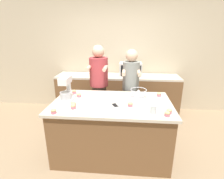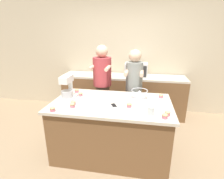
% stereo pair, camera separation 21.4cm
% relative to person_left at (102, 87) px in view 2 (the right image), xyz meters
% --- Properties ---
extents(ground_plane, '(16.00, 16.00, 0.00)m').
position_rel_person_left_xyz_m(ground_plane, '(0.31, -0.75, -0.87)').
color(ground_plane, '#937A5B').
extents(back_wall, '(10.00, 0.06, 2.70)m').
position_rel_person_left_xyz_m(back_wall, '(0.31, 1.11, 0.48)').
color(back_wall, beige).
rests_on(back_wall, ground_plane).
extents(island_counter, '(1.77, 1.03, 0.89)m').
position_rel_person_left_xyz_m(island_counter, '(0.31, -0.75, -0.43)').
color(island_counter, brown).
rests_on(island_counter, ground_plane).
extents(back_counter, '(2.80, 0.60, 0.92)m').
position_rel_person_left_xyz_m(back_counter, '(0.31, 0.76, -0.41)').
color(back_counter, brown).
rests_on(back_counter, ground_plane).
extents(person_left, '(0.36, 0.51, 1.66)m').
position_rel_person_left_xyz_m(person_left, '(0.00, 0.00, 0.00)').
color(person_left, brown).
rests_on(person_left, ground_plane).
extents(person_right, '(0.32, 0.49, 1.59)m').
position_rel_person_left_xyz_m(person_right, '(0.60, -0.00, -0.03)').
color(person_right, brown).
rests_on(person_right, ground_plane).
extents(stand_mixer, '(0.20, 0.30, 0.37)m').
position_rel_person_left_xyz_m(stand_mixer, '(-0.38, -0.73, 0.17)').
color(stand_mixer, white).
rests_on(stand_mixer, island_counter).
extents(mixing_bowl, '(0.26, 0.26, 0.14)m').
position_rel_person_left_xyz_m(mixing_bowl, '(0.71, -0.53, 0.09)').
color(mixing_bowl, '#BCBCC1').
rests_on(mixing_bowl, island_counter).
extents(baking_tray, '(0.35, 0.24, 0.04)m').
position_rel_person_left_xyz_m(baking_tray, '(0.25, -0.59, 0.03)').
color(baking_tray, silver).
rests_on(baking_tray, island_counter).
extents(microwave_oven, '(0.49, 0.35, 0.30)m').
position_rel_person_left_xyz_m(microwave_oven, '(0.60, 0.76, 0.20)').
color(microwave_oven, silver).
rests_on(microwave_oven, back_counter).
extents(cell_phone, '(0.13, 0.16, 0.01)m').
position_rel_person_left_xyz_m(cell_phone, '(0.37, -0.88, 0.02)').
color(cell_phone, silver).
rests_on(cell_phone, island_counter).
extents(drinking_glass, '(0.08, 0.08, 0.11)m').
position_rel_person_left_xyz_m(drinking_glass, '(0.87, -1.08, 0.07)').
color(drinking_glass, silver).
rests_on(drinking_glass, island_counter).
extents(small_plate, '(0.16, 0.16, 0.02)m').
position_rel_person_left_xyz_m(small_plate, '(-0.03, -0.94, 0.02)').
color(small_plate, white).
rests_on(small_plate, island_counter).
extents(cupcake_0, '(0.07, 0.07, 0.07)m').
position_rel_person_left_xyz_m(cupcake_0, '(-0.40, -1.19, 0.05)').
color(cupcake_0, '#D17084').
rests_on(cupcake_0, island_counter).
extents(cupcake_1, '(0.07, 0.07, 0.07)m').
position_rel_person_left_xyz_m(cupcake_1, '(1.04, -1.14, 0.05)').
color(cupcake_1, '#D17084').
rests_on(cupcake_1, island_counter).
extents(cupcake_2, '(0.07, 0.07, 0.07)m').
position_rel_person_left_xyz_m(cupcake_2, '(-0.21, -0.95, 0.05)').
color(cupcake_2, '#D17084').
rests_on(cupcake_2, island_counter).
extents(cupcake_3, '(0.07, 0.07, 0.07)m').
position_rel_person_left_xyz_m(cupcake_3, '(-0.36, -0.42, 0.05)').
color(cupcake_3, '#D17084').
rests_on(cupcake_3, island_counter).
extents(cupcake_4, '(0.07, 0.07, 0.07)m').
position_rel_person_left_xyz_m(cupcake_4, '(1.08, -1.06, 0.05)').
color(cupcake_4, '#D17084').
rests_on(cupcake_4, island_counter).
extents(cupcake_5, '(0.07, 0.07, 0.07)m').
position_rel_person_left_xyz_m(cupcake_5, '(0.58, -0.88, 0.05)').
color(cupcake_5, '#D17084').
rests_on(cupcake_5, island_counter).
extents(cupcake_6, '(0.07, 0.07, 0.07)m').
position_rel_person_left_xyz_m(cupcake_6, '(-0.19, -1.03, 0.05)').
color(cupcake_6, '#D17084').
rests_on(cupcake_6, island_counter).
extents(cupcake_7, '(0.07, 0.07, 0.07)m').
position_rel_person_left_xyz_m(cupcake_7, '(-0.23, -0.58, 0.05)').
color(cupcake_7, '#D17084').
rests_on(cupcake_7, island_counter).
extents(cupcake_8, '(0.07, 0.07, 0.07)m').
position_rel_person_left_xyz_m(cupcake_8, '(1.05, -0.43, 0.05)').
color(cupcake_8, '#D17084').
rests_on(cupcake_8, island_counter).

